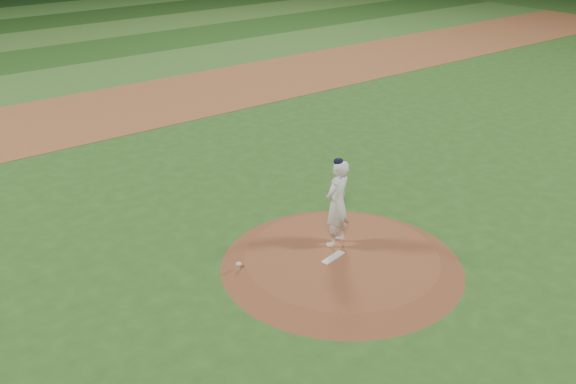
{
  "coord_description": "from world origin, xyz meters",
  "views": [
    {
      "loc": [
        -8.59,
        -9.19,
        7.71
      ],
      "look_at": [
        0.0,
        2.0,
        1.1
      ],
      "focal_mm": 40.0,
      "sensor_mm": 36.0,
      "label": 1
    }
  ],
  "objects_px": {
    "rosin_bag": "(239,264)",
    "pitching_rubber": "(333,258)",
    "pitchers_mound": "(342,260)",
    "pitcher_on_mound": "(337,203)"
  },
  "relations": [
    {
      "from": "pitching_rubber",
      "to": "rosin_bag",
      "type": "xyz_separation_m",
      "value": [
        -1.86,
        1.04,
        0.02
      ]
    },
    {
      "from": "pitchers_mound",
      "to": "rosin_bag",
      "type": "relative_size",
      "value": 40.68
    },
    {
      "from": "pitcher_on_mound",
      "to": "pitchers_mound",
      "type": "bearing_deg",
      "value": -116.99
    },
    {
      "from": "pitcher_on_mound",
      "to": "rosin_bag",
      "type": "bearing_deg",
      "value": 166.33
    },
    {
      "from": "pitchers_mound",
      "to": "pitcher_on_mound",
      "type": "relative_size",
      "value": 2.55
    },
    {
      "from": "pitchers_mound",
      "to": "pitching_rubber",
      "type": "distance_m",
      "value": 0.27
    },
    {
      "from": "pitching_rubber",
      "to": "rosin_bag",
      "type": "relative_size",
      "value": 4.93
    },
    {
      "from": "pitchers_mound",
      "to": "pitching_rubber",
      "type": "xyz_separation_m",
      "value": [
        -0.23,
        0.04,
        0.14
      ]
    },
    {
      "from": "rosin_bag",
      "to": "pitching_rubber",
      "type": "bearing_deg",
      "value": -29.19
    },
    {
      "from": "pitchers_mound",
      "to": "rosin_bag",
      "type": "distance_m",
      "value": 2.35
    }
  ]
}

